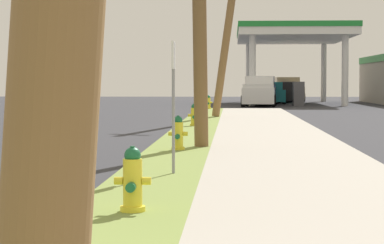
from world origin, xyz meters
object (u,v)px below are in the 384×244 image
(fire_hydrant_nearest, at_px, (133,183))
(truck_tan_on_apron, at_px, (288,90))
(fire_hydrant_second, at_px, (178,135))
(fire_hydrant_third, at_px, (194,116))
(truck_navy_at_forecourt, at_px, (261,92))
(utility_pole_background, at_px, (231,5))
(street_sign_post, at_px, (173,79))
(fire_hydrant_fourth, at_px, (204,107))
(car_teal_by_near_pump, at_px, (270,94))
(truck_white_at_far_bay, at_px, (259,92))
(car_black_by_far_pump, at_px, (283,93))
(fire_hydrant_fifth, at_px, (209,103))

(fire_hydrant_nearest, bearing_deg, truck_tan_on_apron, 84.14)
(fire_hydrant_second, bearing_deg, fire_hydrant_third, 90.61)
(truck_tan_on_apron, bearing_deg, truck_navy_at_forecourt, -104.56)
(utility_pole_background, bearing_deg, truck_navy_at_forecourt, 84.56)
(fire_hydrant_third, xyz_separation_m, street_sign_post, (0.33, -13.75, 1.19))
(fire_hydrant_third, bearing_deg, fire_hydrant_fourth, 90.01)
(truck_navy_at_forecourt, distance_m, truck_tan_on_apron, 10.22)
(utility_pole_background, relative_size, car_teal_by_near_pump, 1.99)
(street_sign_post, bearing_deg, truck_white_at_far_bay, 86.00)
(fire_hydrant_nearest, height_order, fire_hydrant_second, same)
(truck_white_at_far_bay, bearing_deg, street_sign_post, -94.00)
(fire_hydrant_fourth, bearing_deg, car_teal_by_near_pump, 79.76)
(truck_tan_on_apron, bearing_deg, fire_hydrant_third, -98.73)
(fire_hydrant_fourth, relative_size, car_black_by_far_pump, 0.16)
(truck_tan_on_apron, bearing_deg, fire_hydrant_nearest, -95.86)
(car_black_by_far_pump, height_order, truck_navy_at_forecourt, truck_navy_at_forecourt)
(fire_hydrant_second, bearing_deg, truck_white_at_far_bay, 85.12)
(fire_hydrant_fifth, bearing_deg, street_sign_post, -89.36)
(fire_hydrant_fifth, xyz_separation_m, street_sign_post, (0.34, -30.42, 1.19))
(fire_hydrant_fifth, xyz_separation_m, truck_tan_on_apron, (5.86, 21.40, 0.47))
(fire_hydrant_fourth, distance_m, fire_hydrant_fifth, 7.53)
(truck_navy_at_forecourt, bearing_deg, fire_hydrant_second, -94.83)
(fire_hydrant_fourth, height_order, truck_tan_on_apron, truck_tan_on_apron)
(fire_hydrant_fifth, relative_size, car_teal_by_near_pump, 0.16)
(fire_hydrant_fifth, xyz_separation_m, truck_navy_at_forecourt, (3.29, 11.51, 0.47))
(fire_hydrant_nearest, bearing_deg, fire_hydrant_third, 90.46)
(car_teal_by_near_pump, xyz_separation_m, car_black_by_far_pump, (1.18, 3.50, 0.00))
(truck_navy_at_forecourt, bearing_deg, fire_hydrant_nearest, -93.93)
(utility_pole_background, bearing_deg, fire_hydrant_third, -100.49)
(fire_hydrant_third, bearing_deg, car_black_by_far_pump, 81.53)
(car_teal_by_near_pump, height_order, truck_white_at_far_bay, truck_white_at_far_bay)
(street_sign_post, xyz_separation_m, car_black_by_far_pump, (4.87, 48.62, -0.91))
(truck_tan_on_apron, height_order, truck_white_at_far_bay, same)
(fire_hydrant_nearest, xyz_separation_m, utility_pole_background, (1.08, 24.08, 4.32))
(street_sign_post, bearing_deg, fire_hydrant_fourth, 90.82)
(car_black_by_far_pump, xyz_separation_m, truck_white_at_far_bay, (-2.16, -9.93, 0.19))
(fire_hydrant_fourth, relative_size, fire_hydrant_fifth, 1.00)
(fire_hydrant_fourth, distance_m, truck_navy_at_forecourt, 19.33)
(fire_hydrant_nearest, height_order, fire_hydrant_fifth, same)
(fire_hydrant_second, distance_m, truck_white_at_far_bay, 34.45)
(utility_pole_background, bearing_deg, fire_hydrant_fourth, 115.45)
(fire_hydrant_nearest, bearing_deg, fire_hydrant_fourth, 90.30)
(fire_hydrant_fourth, bearing_deg, truck_tan_on_apron, 78.58)
(street_sign_post, distance_m, truck_navy_at_forecourt, 42.04)
(car_black_by_far_pump, relative_size, truck_tan_on_apron, 0.83)
(fire_hydrant_nearest, relative_size, utility_pole_background, 0.08)
(truck_navy_at_forecourt, distance_m, truck_white_at_far_bay, 3.25)
(fire_hydrant_nearest, height_order, car_black_by_far_pump, car_black_by_far_pump)
(utility_pole_background, relative_size, street_sign_post, 4.31)
(fire_hydrant_fifth, distance_m, truck_tan_on_apron, 22.19)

